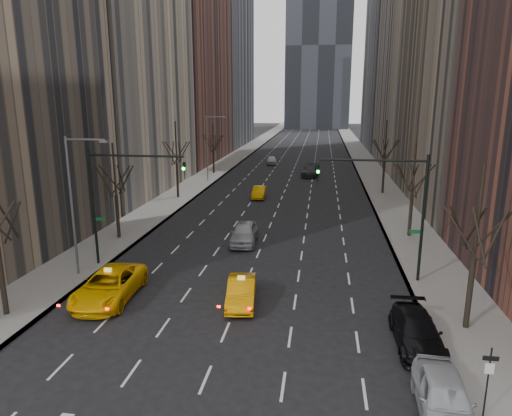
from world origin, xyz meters
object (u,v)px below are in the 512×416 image
at_px(taxi_suv, 109,286).
at_px(parked_suv_black, 417,331).
at_px(taxi_sedan, 241,292).
at_px(parked_sedan_silver, 444,398).
at_px(silver_sedan_ahead, 244,233).

height_order(taxi_suv, parked_suv_black, taxi_suv).
relative_size(taxi_suv, taxi_sedan, 1.39).
bearing_deg(parked_sedan_silver, silver_sedan_ahead, 121.75).
distance_m(taxi_suv, parked_suv_black, 16.88).
xyz_separation_m(taxi_suv, parked_sedan_silver, (16.65, -7.79, -0.05)).
distance_m(silver_sedan_ahead, parked_sedan_silver, 22.14).
xyz_separation_m(silver_sedan_ahead, parked_suv_black, (10.69, -14.35, -0.12)).
xyz_separation_m(taxi_suv, silver_sedan_ahead, (5.95, 11.59, -0.00)).
relative_size(taxi_suv, parked_suv_black, 1.21).
bearing_deg(parked_suv_black, parked_sedan_silver, -90.88).
bearing_deg(taxi_suv, silver_sedan_ahead, 60.24).
distance_m(taxi_sedan, silver_sedan_ahead, 11.17).
height_order(taxi_suv, taxi_sedan, taxi_suv).
bearing_deg(parked_sedan_silver, taxi_suv, 157.79).
bearing_deg(silver_sedan_ahead, taxi_suv, -120.81).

